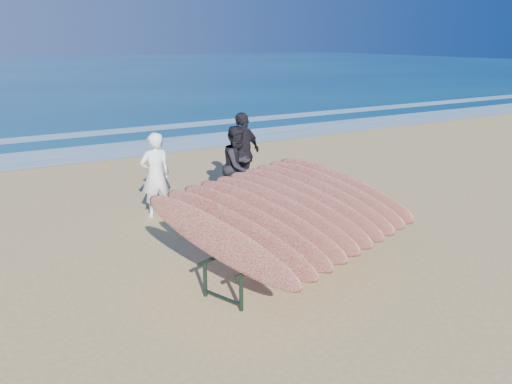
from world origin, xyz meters
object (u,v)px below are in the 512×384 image
at_px(surfboard_rack, 289,212).
at_px(person_dark_a, 238,166).
at_px(person_white, 156,175).
at_px(person_dark_b, 243,154).

bearing_deg(surfboard_rack, person_dark_a, 54.15).
distance_m(person_white, person_dark_a, 1.75).
bearing_deg(surfboard_rack, person_dark_b, 50.05).
distance_m(surfboard_rack, person_white, 3.53).
bearing_deg(surfboard_rack, person_white, 83.28).
xyz_separation_m(person_white, person_dark_a, (1.74, -0.19, 0.01)).
bearing_deg(person_dark_a, person_dark_b, 25.60).
bearing_deg(person_white, person_dark_b, -168.52).
distance_m(surfboard_rack, person_dark_a, 3.40).
relative_size(person_white, person_dark_a, 0.99).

